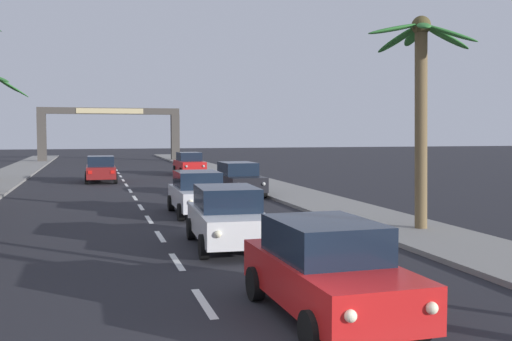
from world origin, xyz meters
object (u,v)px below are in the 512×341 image
Objects in this scene: sedan_oncoming_far at (101,169)px; sedan_parked_mid_kerb at (238,179)px; sedan_lead_at_stop_bar at (327,269)px; sedan_parked_nearest_kerb at (189,163)px; town_gateway_arch at (110,126)px; sedan_fifth_in_queue at (198,193)px; sedan_third_in_queue at (227,217)px; palm_right_second at (421,85)px.

sedan_parked_mid_kerb is at bearing -56.91° from sedan_oncoming_far.
sedan_lead_at_stop_bar is 34.78m from sedan_parked_nearest_kerb.
sedan_parked_nearest_kerb is at bearing -77.22° from town_gateway_arch.
sedan_lead_at_stop_bar is at bearing -90.32° from sedan_fifth_in_queue.
sedan_fifth_in_queue is at bearing -116.85° from sedan_parked_mid_kerb.
sedan_third_in_queue is at bearing 92.10° from sedan_lead_at_stop_bar.
sedan_oncoming_far is 27.67m from town_gateway_arch.
sedan_parked_nearest_kerb is 23.10m from town_gateway_arch.
sedan_fifth_in_queue is at bearing -87.46° from town_gateway_arch.
sedan_lead_at_stop_bar is at bearing -95.27° from sedan_parked_nearest_kerb.
town_gateway_arch is at bearing 86.98° from sedan_oncoming_far.
sedan_oncoming_far is 24.47m from palm_right_second.
sedan_fifth_in_queue is at bearing -98.28° from sedan_parked_nearest_kerb.
sedan_third_in_queue is at bearing -82.35° from sedan_oncoming_far.
sedan_third_in_queue is 1.01× the size of sedan_oncoming_far.
sedan_fifth_in_queue is 0.99× the size of sedan_parked_mid_kerb.
town_gateway_arch is at bearing 102.78° from sedan_parked_nearest_kerb.
sedan_lead_at_stop_bar is 1.00× the size of sedan_parked_nearest_kerb.
sedan_lead_at_stop_bar and sedan_parked_nearest_kerb have the same top height.
sedan_oncoming_far and sedan_parked_mid_kerb have the same top height.
sedan_oncoming_far is (-3.39, 16.33, 0.00)m from sedan_fifth_in_queue.
town_gateway_arch is at bearing 99.18° from palm_right_second.
palm_right_second is (6.16, 7.28, 3.82)m from sedan_lead_at_stop_bar.
sedan_fifth_in_queue is 43.94m from town_gateway_arch.
sedan_parked_nearest_kerb is (3.12, 21.45, 0.00)m from sedan_fifth_in_queue.
sedan_third_in_queue is 0.66× the size of palm_right_second.
palm_right_second reaches higher than sedan_lead_at_stop_bar.
town_gateway_arch is at bearing 92.54° from sedan_fifth_in_queue.
sedan_third_in_queue and sedan_oncoming_far have the same top height.
sedan_parked_mid_kerb is 0.30× the size of town_gateway_arch.
sedan_third_in_queue is 50.50m from town_gateway_arch.
sedan_third_in_queue is 1.00× the size of sedan_parked_mid_kerb.
sedan_third_in_queue is at bearing -173.89° from palm_right_second.
sedan_lead_at_stop_bar is at bearing -99.47° from sedan_parked_mid_kerb.
sedan_parked_mid_kerb is at bearing 63.15° from sedan_fifth_in_queue.
sedan_fifth_in_queue is 0.99× the size of sedan_parked_nearest_kerb.
sedan_parked_mid_kerb is 13.08m from palm_right_second.
town_gateway_arch reaches higher than sedan_fifth_in_queue.
sedan_parked_nearest_kerb is 0.66× the size of palm_right_second.
sedan_oncoming_far and sedan_parked_nearest_kerb have the same top height.
sedan_fifth_in_queue is (0.07, 13.18, 0.00)m from sedan_lead_at_stop_bar.
sedan_lead_at_stop_bar is 0.99× the size of sedan_third_in_queue.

